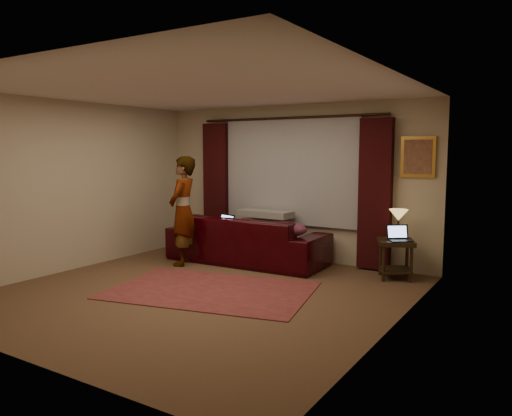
{
  "coord_description": "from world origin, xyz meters",
  "views": [
    {
      "loc": [
        3.96,
        -4.99,
        1.84
      ],
      "look_at": [
        0.1,
        1.2,
        1.0
      ],
      "focal_mm": 35.0,
      "sensor_mm": 36.0,
      "label": 1
    }
  ],
  "objects_px": {
    "laptop_table": "(400,233)",
    "end_table": "(395,259)",
    "tiffany_lamp": "(398,224)",
    "sofa": "(247,231)",
    "person": "(183,211)",
    "laptop_sofa": "(221,223)"
  },
  "relations": [
    {
      "from": "laptop_table",
      "to": "person",
      "type": "relative_size",
      "value": 0.19
    },
    {
      "from": "sofa",
      "to": "end_table",
      "type": "height_order",
      "value": "sofa"
    },
    {
      "from": "laptop_table",
      "to": "person",
      "type": "distance_m",
      "value": 3.38
    },
    {
      "from": "sofa",
      "to": "end_table",
      "type": "relative_size",
      "value": 4.64
    },
    {
      "from": "laptop_sofa",
      "to": "laptop_table",
      "type": "distance_m",
      "value": 2.87
    },
    {
      "from": "end_table",
      "to": "laptop_sofa",
      "type": "bearing_deg",
      "value": -170.33
    },
    {
      "from": "sofa",
      "to": "person",
      "type": "relative_size",
      "value": 1.5
    },
    {
      "from": "person",
      "to": "laptop_table",
      "type": "bearing_deg",
      "value": 87.69
    },
    {
      "from": "sofa",
      "to": "tiffany_lamp",
      "type": "distance_m",
      "value": 2.43
    },
    {
      "from": "sofa",
      "to": "laptop_sofa",
      "type": "height_order",
      "value": "sofa"
    },
    {
      "from": "laptop_sofa",
      "to": "tiffany_lamp",
      "type": "relative_size",
      "value": 0.88
    },
    {
      "from": "laptop_sofa",
      "to": "tiffany_lamp",
      "type": "xyz_separation_m",
      "value": [
        2.76,
        0.55,
        0.13
      ]
    },
    {
      "from": "sofa",
      "to": "laptop_table",
      "type": "bearing_deg",
      "value": -177.8
    },
    {
      "from": "end_table",
      "to": "sofa",
      "type": "bearing_deg",
      "value": -174.26
    },
    {
      "from": "end_table",
      "to": "tiffany_lamp",
      "type": "relative_size",
      "value": 1.31
    },
    {
      "from": "sofa",
      "to": "laptop_sofa",
      "type": "relative_size",
      "value": 6.95
    },
    {
      "from": "laptop_sofa",
      "to": "end_table",
      "type": "distance_m",
      "value": 2.83
    },
    {
      "from": "laptop_table",
      "to": "person",
      "type": "xyz_separation_m",
      "value": [
        -3.26,
        -0.84,
        0.2
      ]
    },
    {
      "from": "tiffany_lamp",
      "to": "laptop_table",
      "type": "height_order",
      "value": "tiffany_lamp"
    },
    {
      "from": "laptop_table",
      "to": "end_table",
      "type": "bearing_deg",
      "value": 99.93
    },
    {
      "from": "person",
      "to": "end_table",
      "type": "bearing_deg",
      "value": 89.26
    },
    {
      "from": "end_table",
      "to": "laptop_table",
      "type": "xyz_separation_m",
      "value": [
        0.08,
        -0.07,
        0.4
      ]
    }
  ]
}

